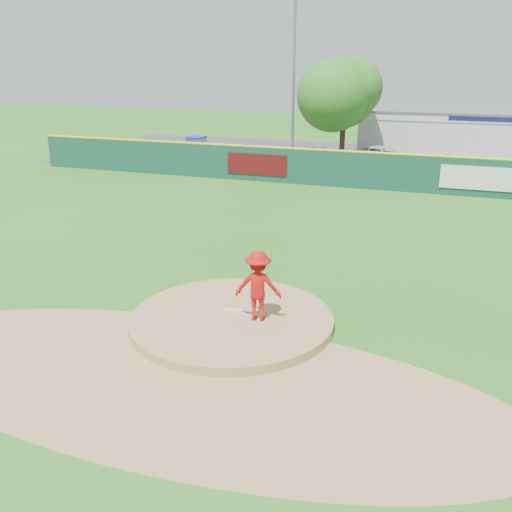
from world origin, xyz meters
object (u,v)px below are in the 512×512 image
(playground_slide, at_px, (196,149))
(light_pole_left, at_px, (294,69))
(pitcher, at_px, (258,286))
(van, at_px, (383,156))
(deciduous_tree, at_px, (344,94))
(pool_building_grp, at_px, (470,132))

(playground_slide, height_order, light_pole_left, light_pole_left)
(pitcher, bearing_deg, van, -101.01)
(van, bearing_deg, playground_slide, 123.26)
(pitcher, distance_m, van, 25.30)
(playground_slide, height_order, deciduous_tree, deciduous_tree)
(pool_building_grp, xyz_separation_m, deciduous_tree, (-8.00, -6.99, 2.89))
(van, height_order, deciduous_tree, deciduous_tree)
(pool_building_grp, bearing_deg, deciduous_tree, -138.84)
(pitcher, relative_size, pool_building_grp, 0.12)
(deciduous_tree, bearing_deg, playground_slide, -167.69)
(playground_slide, xyz_separation_m, light_pole_left, (5.70, 4.12, 5.18))
(pool_building_grp, distance_m, playground_slide, 19.92)
(playground_slide, relative_size, light_pole_left, 0.28)
(van, relative_size, light_pole_left, 0.41)
(pitcher, height_order, light_pole_left, light_pole_left)
(pitcher, bearing_deg, pool_building_grp, -110.51)
(van, relative_size, pool_building_grp, 0.30)
(light_pole_left, bearing_deg, pitcher, -75.96)
(deciduous_tree, bearing_deg, light_pole_left, 153.43)
(pool_building_grp, xyz_separation_m, light_pole_left, (-12.00, -4.99, 4.39))
(pitcher, distance_m, light_pole_left, 28.18)
(pool_building_grp, height_order, light_pole_left, light_pole_left)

